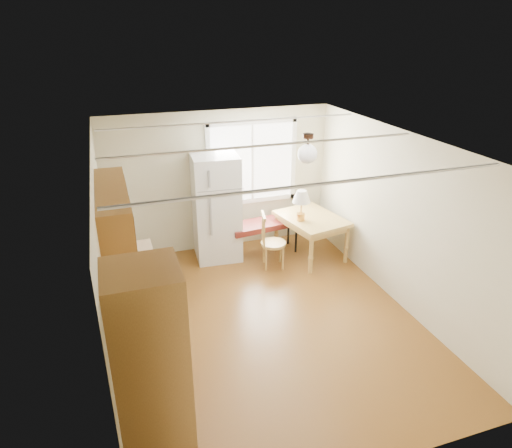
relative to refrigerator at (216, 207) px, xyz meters
name	(u,v)px	position (x,y,z in m)	size (l,w,h in m)	color
room_shell	(267,239)	(0.17, -2.12, 0.33)	(4.60, 5.60, 2.62)	#553111
kitchen_run	(139,318)	(-1.55, -2.75, -0.08)	(0.65, 3.40, 2.20)	brown
window_unit	(252,162)	(0.77, 0.35, 0.63)	(1.64, 0.05, 1.51)	white
pendant_light	(307,153)	(0.87, -1.72, 1.31)	(0.26, 0.26, 0.40)	#321E16
refrigerator	(216,207)	(0.00, 0.00, 0.00)	(0.81, 0.82, 1.85)	silver
bench	(264,225)	(0.83, -0.14, -0.39)	(1.35, 0.64, 0.60)	#591815
dining_table	(311,222)	(1.56, -0.52, -0.28)	(1.11, 1.35, 0.74)	#AF8A43
chair	(268,238)	(0.71, -0.67, -0.38)	(0.45, 0.44, 0.95)	#AF8A43
table_lamp	(301,199)	(1.32, -0.59, 0.20)	(0.31, 0.31, 0.53)	#C38D3E
coffee_maker	(144,342)	(-1.55, -3.44, 0.10)	(0.22, 0.25, 0.34)	black
kettle	(131,309)	(-1.63, -2.77, 0.06)	(0.11, 0.11, 0.21)	red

